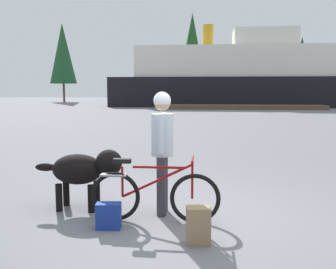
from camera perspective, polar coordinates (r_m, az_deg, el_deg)
The scene contains 12 objects.
ground_plane at distance 5.62m, azimuth 2.06°, elevation -12.11°, with size 160.00×160.00×0.00m, color slate.
bicycle at distance 5.31m, azimuth -2.14°, elevation -8.98°, with size 1.79×0.44×0.90m.
person_cyclist at distance 5.52m, azimuth -0.86°, elevation -0.89°, with size 0.32×0.53×1.78m.
dog at distance 5.94m, azimuth -12.30°, elevation -5.07°, with size 1.35×0.54×0.92m.
backpack at distance 4.66m, azimuth 4.51°, elevation -13.30°, with size 0.28×0.20×0.44m, color #8C7251.
handbag_pannier at distance 5.18m, azimuth -8.81°, elevation -11.86°, with size 0.32×0.18×0.34m, color navy.
dock_pier at distance 35.85m, azimuth 11.32°, elevation 4.01°, with size 14.29×2.21×0.40m, color brown.
ferry_boat at distance 42.38m, azimuth 10.46°, elevation 8.27°, with size 26.81×7.41×8.67m.
sailboat_moored at distance 46.72m, azimuth 15.08°, elevation 4.86°, with size 7.14×2.00×7.10m.
pine_tree_far_left at distance 58.19m, azimuth -15.36°, elevation 11.52°, with size 3.77×3.77×11.20m.
pine_tree_center at distance 55.54m, azimuth 3.62°, elevation 12.73°, with size 3.73×3.73×12.44m.
pine_tree_far_right at distance 57.45m, azimuth 19.20°, elevation 10.22°, with size 3.15×3.15×9.03m.
Camera 1 is at (0.35, -5.31, 1.81)m, focal length 41.05 mm.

